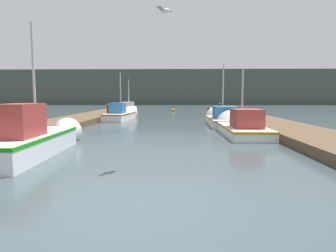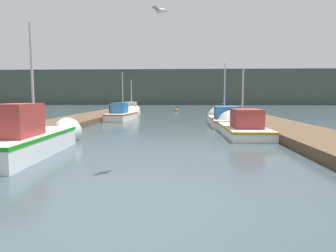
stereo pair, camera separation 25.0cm
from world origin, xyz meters
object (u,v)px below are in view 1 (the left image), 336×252
Objects in this scene: mooring_piling_1 at (108,112)px; seagull_lead at (165,11)px; fishing_boat_1 at (240,127)px; fishing_boat_3 at (122,114)px; channel_buoy at (173,110)px; fishing_boat_4 at (129,111)px; mooring_piling_0 at (220,109)px; fishing_boat_0 at (38,138)px; fishing_boat_2 at (221,119)px.

seagull_lead is at bearing -72.14° from mooring_piling_1.
fishing_boat_3 reaches higher than fishing_boat_1.
fishing_boat_3 is (-7.56, 8.90, 0.03)m from fishing_boat_1.
fishing_boat_3 is 5.50× the size of channel_buoy.
seagull_lead is (4.09, -15.97, 3.63)m from fishing_boat_3.
fishing_boat_3 is 0.87× the size of fishing_boat_4.
fishing_boat_4 is 6.30× the size of channel_buoy.
channel_buoy is at bearing 57.77° from fishing_boat_4.
seagull_lead reaches higher than mooring_piling_1.
mooring_piling_0 is at bearing 85.33° from fishing_boat_1.
fishing_boat_3 reaches higher than fishing_boat_4.
mooring_piling_1 is 1.25× the size of channel_buoy.
fishing_boat_0 reaches higher than channel_buoy.
fishing_boat_1 is 10.56× the size of seagull_lead.
seagull_lead is at bearing -89.71° from channel_buoy.
mooring_piling_1 is at bearing 154.84° from fishing_boat_2.
mooring_piling_0 reaches higher than channel_buoy.
seagull_lead is at bearing -101.77° from mooring_piling_0.
seagull_lead reaches higher than fishing_boat_3.
fishing_boat_1 reaches higher than mooring_piling_1.
fishing_boat_0 is at bearing -93.68° from fishing_boat_4.
fishing_boat_2 is at bearing -97.44° from mooring_piling_0.
channel_buoy is (4.10, 27.25, -0.38)m from fishing_boat_0.
fishing_boat_1 is 22.26m from channel_buoy.
mooring_piling_1 is 2.31× the size of seagull_lead.
mooring_piling_1 is at bearing 162.92° from fishing_boat_3.
fishing_boat_1 is 0.90× the size of fishing_boat_4.
seagull_lead is (0.15, -29.03, 3.90)m from channel_buoy.
fishing_boat_0 is 1.10× the size of fishing_boat_3.
fishing_boat_4 is 8.90m from channel_buoy.
fishing_boat_4 is (-0.26, 5.23, 0.03)m from fishing_boat_3.
fishing_boat_3 is 16.88m from seagull_lead.
seagull_lead is (-3.30, -12.28, 3.66)m from fishing_boat_2.
mooring_piling_0 is 0.96× the size of mooring_piling_1.
fishing_boat_4 is at bearing -118.23° from channel_buoy.
fishing_boat_4 is (-7.82, 14.13, 0.06)m from fishing_boat_1.
fishing_boat_2 reaches higher than fishing_boat_4.
channel_buoy is (5.16, 12.55, -0.48)m from mooring_piling_1.
fishing_boat_0 reaches higher than mooring_piling_0.
fishing_boat_0 is 5.10× the size of mooring_piling_0.
fishing_boat_0 is 0.93× the size of fishing_boat_2.
seagull_lead reaches higher than mooring_piling_0.
mooring_piling_0 is at bearing 0.34° from fishing_boat_4.
mooring_piling_0 is (8.91, 0.68, 0.15)m from fishing_boat_4.
mooring_piling_1 is 17.65m from seagull_lead.
seagull_lead is at bearing -24.71° from fishing_boat_0.
fishing_boat_0 is 5.79m from seagull_lead.
fishing_boat_1 is (7.72, 5.29, -0.14)m from fishing_boat_0.
mooring_piling_1 is (-0.95, -4.72, 0.18)m from fishing_boat_4.
channel_buoy is (-4.70, 7.16, -0.45)m from mooring_piling_0.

